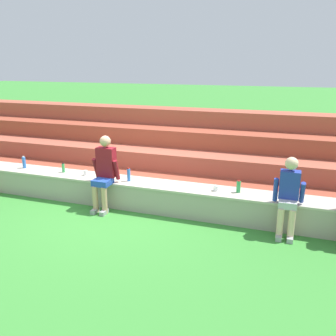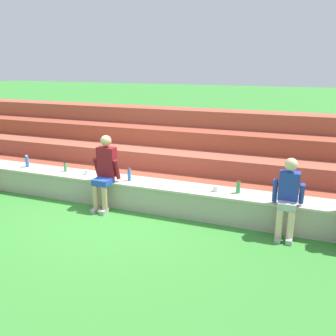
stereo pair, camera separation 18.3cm
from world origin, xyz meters
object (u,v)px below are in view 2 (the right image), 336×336
object	(u,v)px
water_bottle_mid_right	(238,187)
plastic_cup_left_end	(215,189)
water_bottle_center_gap	(129,174)
person_center	(288,196)
person_left_of_center	(105,170)
plastic_cup_right_end	(87,172)
water_bottle_near_left	(65,167)
water_bottle_mid_left	(27,161)

from	to	relation	value
water_bottle_mid_right	plastic_cup_left_end	world-z (taller)	water_bottle_mid_right
water_bottle_center_gap	plastic_cup_left_end	world-z (taller)	water_bottle_center_gap
person_center	plastic_cup_left_end	bearing A→B (deg)	166.88
water_bottle_mid_right	plastic_cup_left_end	distance (m)	0.42
person_left_of_center	plastic_cup_left_end	bearing A→B (deg)	6.89
person_left_of_center	plastic_cup_left_end	size ratio (longest dim) A/B	14.36
plastic_cup_right_end	person_center	bearing A→B (deg)	-4.73
water_bottle_near_left	plastic_cup_left_end	bearing A→B (deg)	-1.19
water_bottle_near_left	water_bottle_mid_right	bearing A→B (deg)	-0.22
person_left_of_center	person_center	xyz separation A→B (m)	(3.49, -0.04, -0.06)
person_left_of_center	plastic_cup_right_end	world-z (taller)	person_left_of_center
person_left_of_center	plastic_cup_right_end	size ratio (longest dim) A/B	14.16
water_bottle_mid_left	plastic_cup_right_end	distance (m)	1.61
water_bottle_near_left	water_bottle_center_gap	bearing A→B (deg)	-2.76
water_bottle_mid_right	water_bottle_near_left	distance (m)	3.81
water_bottle_center_gap	person_center	bearing A→B (deg)	-5.44
water_bottle_center_gap	plastic_cup_right_end	size ratio (longest dim) A/B	2.64
water_bottle_center_gap	water_bottle_mid_right	bearing A→B (deg)	1.65
water_bottle_mid_left	plastic_cup_right_end	size ratio (longest dim) A/B	2.61
water_bottle_near_left	plastic_cup_right_end	size ratio (longest dim) A/B	2.00
water_bottle_mid_left	water_bottle_near_left	xyz separation A→B (m)	(1.04, 0.01, -0.03)
water_bottle_mid_left	plastic_cup_left_end	xyz separation A→B (m)	(4.44, -0.06, -0.08)
person_left_of_center	person_center	distance (m)	3.49
person_center	person_left_of_center	bearing A→B (deg)	179.42
person_left_of_center	water_bottle_mid_right	xyz separation A→B (m)	(2.61, 0.32, -0.14)
water_bottle_near_left	plastic_cup_right_end	world-z (taller)	water_bottle_near_left
person_left_of_center	water_bottle_mid_left	xyz separation A→B (m)	(-2.25, 0.33, -0.12)
person_left_of_center	plastic_cup_right_end	distance (m)	0.74
water_bottle_mid_left	water_bottle_near_left	distance (m)	1.04
person_center	water_bottle_mid_right	bearing A→B (deg)	157.91
water_bottle_near_left	plastic_cup_right_end	bearing A→B (deg)	-3.04
person_center	water_bottle_center_gap	distance (m)	3.10
person_left_of_center	water_bottle_mid_right	bearing A→B (deg)	7.03
plastic_cup_left_end	plastic_cup_right_end	bearing A→B (deg)	179.19
water_bottle_mid_right	water_bottle_mid_left	distance (m)	4.85
person_left_of_center	water_bottle_mid_left	bearing A→B (deg)	171.74
person_left_of_center	plastic_cup_left_end	world-z (taller)	person_left_of_center
water_bottle_center_gap	plastic_cup_right_end	distance (m)	1.05
person_center	water_bottle_center_gap	xyz separation A→B (m)	(-3.08, 0.29, -0.06)
person_center	plastic_cup_left_end	distance (m)	1.33
water_bottle_center_gap	plastic_cup_right_end	bearing A→B (deg)	177.39
plastic_cup_left_end	water_bottle_mid_left	bearing A→B (deg)	179.22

